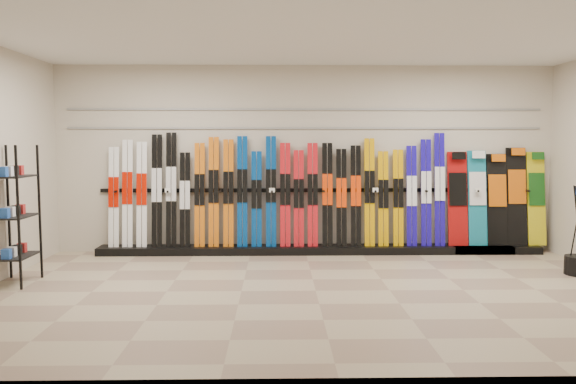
{
  "coord_description": "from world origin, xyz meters",
  "views": [
    {
      "loc": [
        -0.46,
        -6.57,
        1.77
      ],
      "look_at": [
        -0.31,
        1.0,
        1.1
      ],
      "focal_mm": 35.0,
      "sensor_mm": 36.0,
      "label": 1
    }
  ],
  "objects": [
    {
      "name": "back_wall",
      "position": [
        0.0,
        2.5,
        1.5
      ],
      "size": [
        8.0,
        0.0,
        8.0
      ],
      "primitive_type": "plane",
      "rotation": [
        1.57,
        0.0,
        0.0
      ],
      "color": "beige",
      "rests_on": "floor"
    },
    {
      "name": "accessory_rack",
      "position": [
        -3.75,
        0.42,
        0.87
      ],
      "size": [
        0.4,
        0.6,
        1.74
      ],
      "primitive_type": "cube",
      "color": "black",
      "rests_on": "floor"
    },
    {
      "name": "ceiling",
      "position": [
        0.0,
        0.0,
        3.0
      ],
      "size": [
        8.0,
        8.0,
        0.0
      ],
      "primitive_type": "plane",
      "rotation": [
        3.14,
        0.0,
        0.0
      ],
      "color": "silver",
      "rests_on": "back_wall"
    },
    {
      "name": "slatwall_rail_0",
      "position": [
        0.0,
        2.48,
        2.0
      ],
      "size": [
        7.6,
        0.02,
        0.03
      ],
      "primitive_type": "cube",
      "color": "gray",
      "rests_on": "back_wall"
    },
    {
      "name": "ski_rack_base",
      "position": [
        0.22,
        2.28,
        0.06
      ],
      "size": [
        8.0,
        0.4,
        0.12
      ],
      "primitive_type": "cube",
      "color": "black",
      "rests_on": "floor"
    },
    {
      "name": "floor",
      "position": [
        0.0,
        0.0,
        0.0
      ],
      "size": [
        8.0,
        8.0,
        0.0
      ],
      "primitive_type": "plane",
      "color": "gray",
      "rests_on": "ground"
    },
    {
      "name": "snowboards",
      "position": [
        3.08,
        2.36,
        0.87
      ],
      "size": [
        1.58,
        0.24,
        1.57
      ],
      "color": "#990C0C",
      "rests_on": "ski_rack_base"
    },
    {
      "name": "slatwall_rail_1",
      "position": [
        0.0,
        2.48,
        2.3
      ],
      "size": [
        7.6,
        0.02,
        0.03
      ],
      "primitive_type": "cube",
      "color": "gray",
      "rests_on": "back_wall"
    },
    {
      "name": "skis",
      "position": [
        -0.46,
        2.32,
        0.95
      ],
      "size": [
        5.37,
        0.21,
        1.81
      ],
      "color": "white",
      "rests_on": "ski_rack_base"
    }
  ]
}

